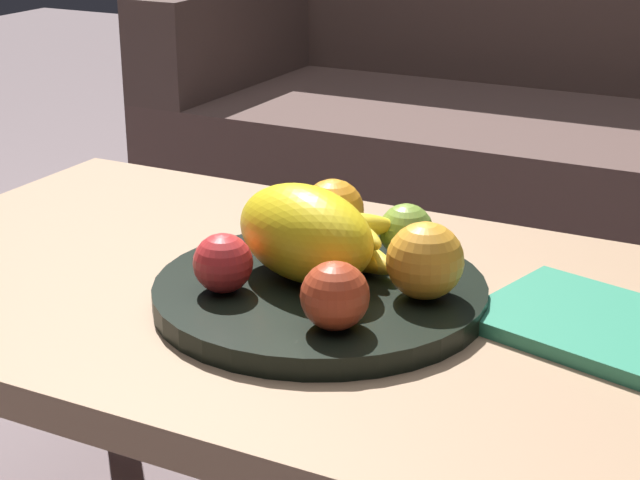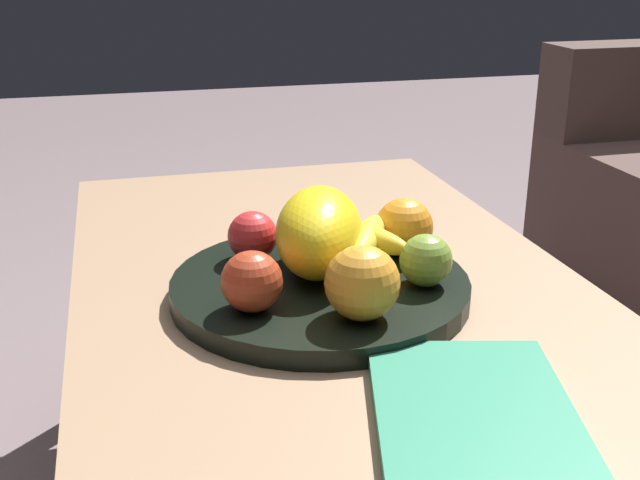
% 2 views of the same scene
% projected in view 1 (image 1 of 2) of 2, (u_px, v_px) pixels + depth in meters
% --- Properties ---
extents(coffee_table, '(1.21, 0.65, 0.43)m').
position_uv_depth(coffee_table, '(340.00, 333.00, 1.18)').
color(coffee_table, '#9E7B5C').
rests_on(coffee_table, ground_plane).
extents(couch, '(1.70, 0.70, 0.90)m').
position_uv_depth(couch, '(572.00, 154.00, 2.19)').
color(couch, '#513C37').
rests_on(couch, ground_plane).
extents(fruit_bowl, '(0.37, 0.37, 0.03)m').
position_uv_depth(fruit_bowl, '(320.00, 293.00, 1.15)').
color(fruit_bowl, black).
rests_on(fruit_bowl, coffee_table).
extents(melon_large_front, '(0.20, 0.16, 0.11)m').
position_uv_depth(melon_large_front, '(305.00, 233.00, 1.14)').
color(melon_large_front, yellow).
rests_on(melon_large_front, fruit_bowl).
extents(orange_front, '(0.08, 0.08, 0.08)m').
position_uv_depth(orange_front, '(333.00, 210.00, 1.26)').
color(orange_front, orange).
rests_on(orange_front, fruit_bowl).
extents(orange_left, '(0.08, 0.08, 0.08)m').
position_uv_depth(orange_left, '(425.00, 261.00, 1.09)').
color(orange_left, orange).
rests_on(orange_left, fruit_bowl).
extents(apple_front, '(0.06, 0.06, 0.06)m').
position_uv_depth(apple_front, '(223.00, 263.00, 1.11)').
color(apple_front, red).
rests_on(apple_front, fruit_bowl).
extents(apple_left, '(0.07, 0.07, 0.07)m').
position_uv_depth(apple_left, '(335.00, 296.00, 1.02)').
color(apple_left, '#B83D21').
rests_on(apple_left, fruit_bowl).
extents(apple_right, '(0.06, 0.06, 0.06)m').
position_uv_depth(apple_right, '(406.00, 231.00, 1.21)').
color(apple_right, olive).
rests_on(apple_right, fruit_bowl).
extents(banana_bunch, '(0.17, 0.11, 0.06)m').
position_uv_depth(banana_bunch, '(340.00, 238.00, 1.19)').
color(banana_bunch, yellow).
rests_on(banana_bunch, fruit_bowl).
extents(magazine, '(0.29, 0.24, 0.02)m').
position_uv_depth(magazine, '(604.00, 327.00, 1.08)').
color(magazine, '#2F8463').
rests_on(magazine, coffee_table).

